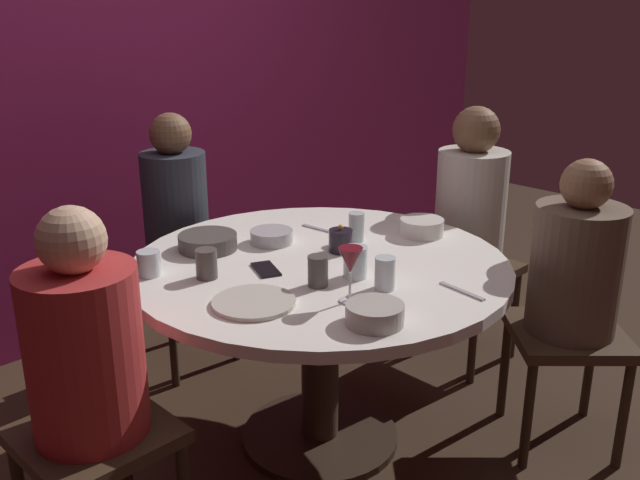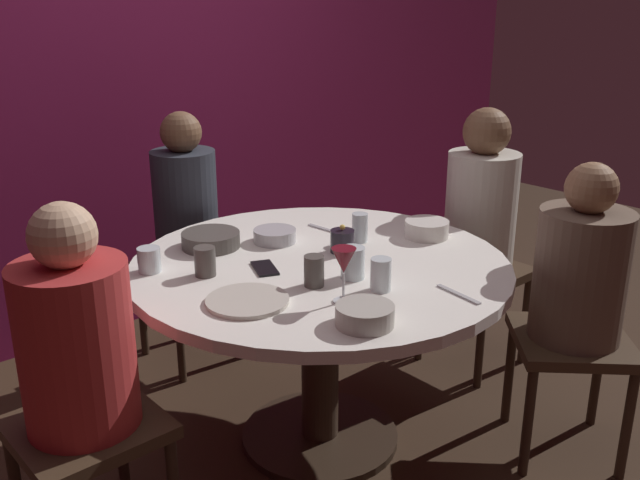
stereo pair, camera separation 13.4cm
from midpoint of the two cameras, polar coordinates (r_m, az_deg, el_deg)
name	(u,v)px [view 1 (the left image)]	position (r m, az deg, el deg)	size (l,w,h in m)	color
ground_plane	(320,438)	(2.86, -1.40, -15.67)	(8.00, 8.00, 0.00)	#382619
back_wall	(95,69)	(3.60, -18.65, 12.90)	(6.00, 0.10, 2.60)	maroon
dining_table	(320,300)	(2.57, -1.50, -4.86)	(1.35, 1.35, 0.74)	white
seated_diner_left	(86,358)	(2.07, -20.12, -8.89)	(0.40, 0.40, 1.13)	#3F2D1E
seated_diner_back	(176,215)	(3.20, -12.68, 1.99)	(0.40, 0.40, 1.16)	#3F2D1E
seated_diner_right	(470,209)	(3.20, 10.83, 2.46)	(0.40, 0.40, 1.19)	#3F2D1E
seated_diner_front_right	(575,274)	(2.66, 18.47, -2.63)	(0.57, 0.57, 1.11)	#3F2D1E
candle_holder	(341,241)	(2.59, 0.19, -0.06)	(0.09, 0.09, 0.11)	black
wine_glass	(350,263)	(2.14, 0.66, -1.84)	(0.08, 0.08, 0.18)	silver
dinner_plate	(254,302)	(2.18, -7.11, -5.02)	(0.26, 0.26, 0.01)	beige
cell_phone	(266,269)	(2.44, -5.95, -2.37)	(0.07, 0.14, 0.01)	black
bowl_serving_large	(272,236)	(2.70, -5.34, 0.27)	(0.16, 0.16, 0.05)	#B7B7BC
bowl_salad_center	(208,242)	(2.66, -10.45, -0.17)	(0.22, 0.22, 0.06)	#4C4742
bowl_small_white	(375,314)	(2.04, 2.54, -5.98)	(0.17, 0.17, 0.06)	#B2ADA3
bowl_sauce_side	(422,227)	(2.79, 6.82, 1.04)	(0.17, 0.17, 0.07)	silver
cup_near_candle	(149,263)	(2.46, -15.13, -1.84)	(0.08, 0.08, 0.09)	silver
cup_by_left_diner	(355,262)	(2.35, 1.22, -1.80)	(0.08, 0.08, 0.11)	silver
cup_by_right_diner	(356,227)	(2.70, 1.52, 1.04)	(0.06, 0.06, 0.11)	silver
cup_center_front	(318,271)	(2.28, -1.85, -2.53)	(0.07, 0.07, 0.10)	#4C4742
cup_far_edge	(206,264)	(2.39, -10.71, -1.91)	(0.07, 0.07, 0.10)	#4C4742
cup_beside_wine	(385,273)	(2.26, 3.56, -2.70)	(0.07, 0.07, 0.11)	silver
fork_near_plate	(462,291)	(2.29, 9.70, -4.08)	(0.02, 0.18, 0.01)	#B7B7BC
knife_near_plate	(320,229)	(2.84, -1.33, 0.86)	(0.02, 0.18, 0.01)	#B7B7BC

